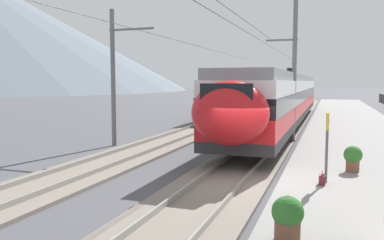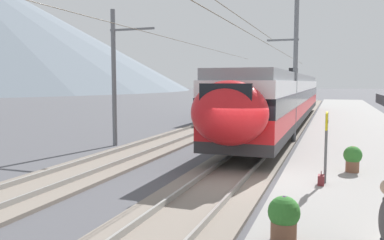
% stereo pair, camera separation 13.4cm
% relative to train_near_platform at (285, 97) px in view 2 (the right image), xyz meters
% --- Properties ---
extents(ground_plane, '(400.00, 400.00, 0.00)m').
position_rel_train_near_platform_xyz_m(ground_plane, '(-17.48, -0.89, -2.23)').
color(ground_plane, '#4C4C51').
extents(track_near, '(120.00, 3.00, 0.28)m').
position_rel_train_near_platform_xyz_m(track_near, '(-17.48, -0.00, -2.17)').
color(track_near, slate).
rests_on(track_near, ground).
extents(track_far, '(120.00, 3.00, 0.28)m').
position_rel_train_near_platform_xyz_m(track_far, '(-17.48, 5.24, -2.17)').
color(track_far, slate).
rests_on(track_far, ground).
extents(train_near_platform, '(35.19, 3.01, 4.27)m').
position_rel_train_near_platform_xyz_m(train_near_platform, '(0.00, 0.00, 0.00)').
color(train_near_platform, '#2D2D30').
rests_on(train_near_platform, track_near).
extents(train_far_track, '(29.54, 2.97, 4.27)m').
position_rel_train_near_platform_xyz_m(train_far_track, '(13.79, 5.24, -0.01)').
color(train_far_track, '#2D2D30').
rests_on(train_far_track, track_far).
extents(catenary_mast_mid, '(47.55, 1.69, 8.14)m').
position_rel_train_near_platform_xyz_m(catenary_mast_mid, '(-8.06, -1.29, 1.96)').
color(catenary_mast_mid, slate).
rests_on(catenary_mast_mid, ground).
extents(catenary_mast_far_side, '(47.55, 2.48, 7.04)m').
position_rel_train_near_platform_xyz_m(catenary_mast_far_side, '(-11.88, 7.24, 1.55)').
color(catenary_mast_far_side, slate).
rests_on(catenary_mast_far_side, ground).
extents(platform_sign, '(0.70, 0.08, 2.11)m').
position_rel_train_near_platform_xyz_m(platform_sign, '(-17.74, -3.19, -0.34)').
color(platform_sign, '#59595B').
rests_on(platform_sign, platform_slab).
extents(handbag_near_sign, '(0.32, 0.18, 0.42)m').
position_rel_train_near_platform_xyz_m(handbag_near_sign, '(-18.03, -3.09, -1.75)').
color(handbag_near_sign, maroon).
rests_on(handbag_near_sign, platform_slab).
extents(potted_plant_platform_edge, '(0.60, 0.60, 0.87)m').
position_rel_train_near_platform_xyz_m(potted_plant_platform_edge, '(-15.91, -4.02, -1.39)').
color(potted_plant_platform_edge, brown).
rests_on(potted_plant_platform_edge, platform_slab).
extents(potted_plant_by_shelter, '(0.61, 0.61, 0.86)m').
position_rel_train_near_platform_xyz_m(potted_plant_by_shelter, '(-22.57, -2.54, -1.42)').
color(potted_plant_by_shelter, brown).
rests_on(potted_plant_by_shelter, platform_slab).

